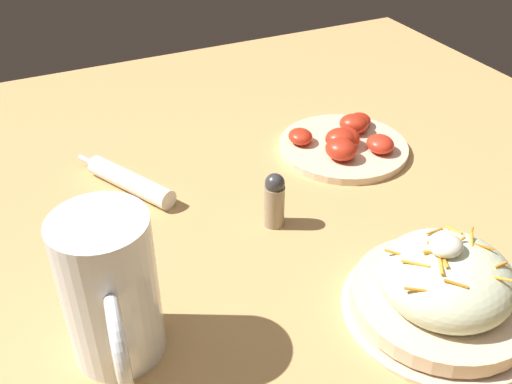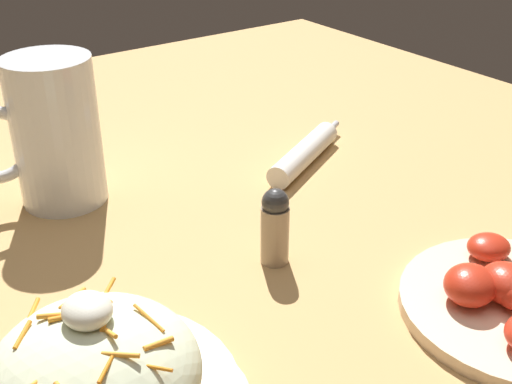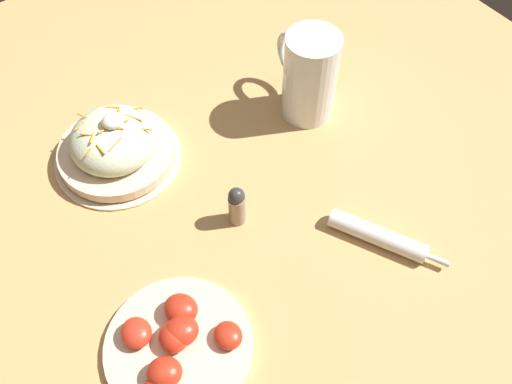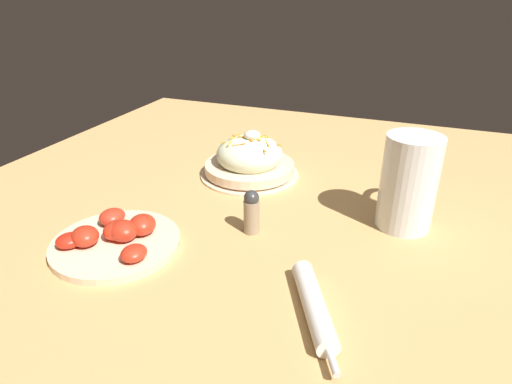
{
  "view_description": "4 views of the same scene",
  "coord_description": "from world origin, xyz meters",
  "px_view_note": "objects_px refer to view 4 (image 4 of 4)",
  "views": [
    {
      "loc": [
        0.25,
        0.51,
        0.49
      ],
      "look_at": [
        -0.01,
        -0.04,
        0.07
      ],
      "focal_mm": 41.0,
      "sensor_mm": 36.0,
      "label": 1
    },
    {
      "loc": [
        -0.48,
        0.28,
        0.37
      ],
      "look_at": [
        -0.02,
        -0.06,
        0.06
      ],
      "focal_mm": 46.07,
      "sensor_mm": 36.0,
      "label": 2
    },
    {
      "loc": [
        -0.32,
        -0.48,
        0.8
      ],
      "look_at": [
        -0.02,
        -0.07,
        0.06
      ],
      "focal_mm": 40.21,
      "sensor_mm": 36.0,
      "label": 3
    },
    {
      "loc": [
        0.2,
        -0.67,
        0.4
      ],
      "look_at": [
        -0.04,
        -0.05,
        0.07
      ],
      "focal_mm": 30.53,
      "sensor_mm": 36.0,
      "label": 4
    }
  ],
  "objects_px": {
    "salt_shaker": "(252,211)",
    "tomato_plate": "(115,238)",
    "napkin_roll": "(314,305)",
    "salad_plate": "(250,160)",
    "beer_mug": "(408,188)"
  },
  "relations": [
    {
      "from": "tomato_plate",
      "to": "salad_plate",
      "type": "bearing_deg",
      "value": 74.48
    },
    {
      "from": "beer_mug",
      "to": "napkin_roll",
      "type": "bearing_deg",
      "value": -107.34
    },
    {
      "from": "napkin_roll",
      "to": "tomato_plate",
      "type": "relative_size",
      "value": 0.86
    },
    {
      "from": "napkin_roll",
      "to": "tomato_plate",
      "type": "bearing_deg",
      "value": 173.36
    },
    {
      "from": "napkin_roll",
      "to": "salt_shaker",
      "type": "distance_m",
      "value": 0.23
    },
    {
      "from": "salad_plate",
      "to": "salt_shaker",
      "type": "bearing_deg",
      "value": -67.12
    },
    {
      "from": "beer_mug",
      "to": "napkin_roll",
      "type": "relative_size",
      "value": 0.93
    },
    {
      "from": "beer_mug",
      "to": "salad_plate",
      "type": "bearing_deg",
      "value": 163.16
    },
    {
      "from": "salad_plate",
      "to": "tomato_plate",
      "type": "xyz_separation_m",
      "value": [
        -0.1,
        -0.35,
        -0.02
      ]
    },
    {
      "from": "napkin_roll",
      "to": "tomato_plate",
      "type": "distance_m",
      "value": 0.35
    },
    {
      "from": "salt_shaker",
      "to": "salad_plate",
      "type": "bearing_deg",
      "value": 112.88
    },
    {
      "from": "salt_shaker",
      "to": "tomato_plate",
      "type": "bearing_deg",
      "value": -147.06
    },
    {
      "from": "tomato_plate",
      "to": "salt_shaker",
      "type": "xyz_separation_m",
      "value": [
        0.19,
        0.13,
        0.03
      ]
    },
    {
      "from": "beer_mug",
      "to": "salt_shaker",
      "type": "relative_size",
      "value": 2.11
    },
    {
      "from": "beer_mug",
      "to": "salt_shaker",
      "type": "height_order",
      "value": "beer_mug"
    }
  ]
}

